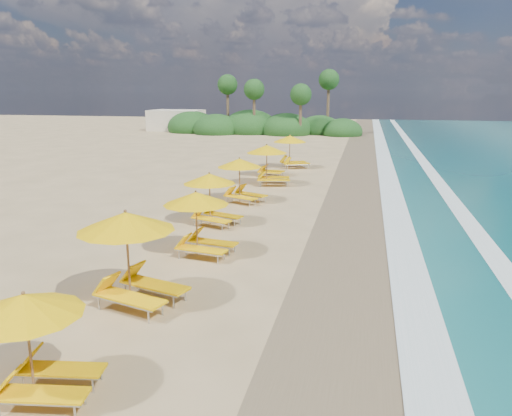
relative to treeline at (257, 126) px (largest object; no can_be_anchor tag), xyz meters
The scene contains 13 objects.
ground 46.60m from the treeline, 77.68° to the right, with size 160.00×160.00×0.00m, color tan.
wet_sand 47.61m from the treeline, 72.97° to the right, with size 4.00×160.00×0.01m, color #7C674A.
surf_foam 48.47m from the treeline, 69.92° to the right, with size 4.00×160.00×0.01m.
station_2 56.94m from the treeline, 81.67° to the right, with size 2.51×2.39×2.13m.
station_3 52.73m from the treeline, 81.17° to the right, with size 3.24×3.15×2.59m.
station_4 48.63m from the treeline, 79.90° to the right, with size 2.71×2.58×2.29m.
station_5 44.64m from the treeline, 80.02° to the right, with size 2.88×2.82×2.25m.
station_6 40.28m from the treeline, 78.69° to the right, with size 2.99×2.96×2.29m.
station_7 35.61m from the treeline, 76.40° to the right, with size 2.98×2.85×2.48m.
station_8 32.51m from the treeline, 76.28° to the right, with size 2.34×2.22×2.00m.
station_9 29.09m from the treeline, 72.61° to the right, with size 3.20×3.19×2.43m.
treeline is the anchor object (origin of this frame).
beach_building 12.32m from the treeline, 168.35° to the left, with size 7.00×5.00×2.80m, color beige.
Camera 1 is at (3.99, -17.99, 5.62)m, focal length 34.81 mm.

